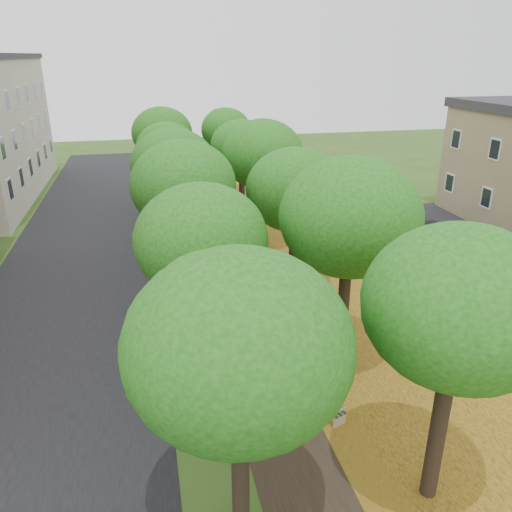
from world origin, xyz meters
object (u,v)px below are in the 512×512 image
car_red (425,242)px  car_white (382,215)px  car_silver (488,285)px  bench (322,402)px  car_grey (407,223)px

car_red → car_white: 5.26m
car_silver → bench: bearing=127.8°
car_silver → car_grey: (0.75, 8.81, 0.04)m
bench → car_grey: car_grey is taller
car_grey → bench: bearing=164.2°
bench → car_white: bearing=-51.5°
car_silver → car_white: bearing=7.4°
car_grey → car_white: size_ratio=0.95×
car_silver → car_white: 10.64m
bench → car_silver: car_silver is taller
car_red → car_grey: 3.51m
bench → car_grey: size_ratio=0.36×
car_silver → car_red: bearing=7.4°
car_silver → car_grey: size_ratio=0.80×
bench → car_silver: bearing=-79.9°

